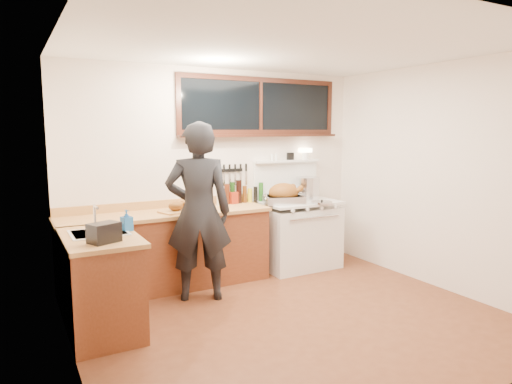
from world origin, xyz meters
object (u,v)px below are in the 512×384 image
vintage_stove (298,233)px  roast_turkey (284,195)px  man (199,212)px  cutting_board (177,208)px

vintage_stove → roast_turkey: size_ratio=2.69×
man → cutting_board: size_ratio=4.72×
vintage_stove → man: 1.74m
cutting_board → vintage_stove: bearing=1.1°
man → cutting_board: (-0.10, 0.43, -0.01)m
cutting_board → roast_turkey: roast_turkey is taller
man → roast_turkey: size_ratio=3.28×
vintage_stove → cutting_board: bearing=-178.9°
vintage_stove → roast_turkey: bearing=-164.4°
roast_turkey → man: bearing=-163.7°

